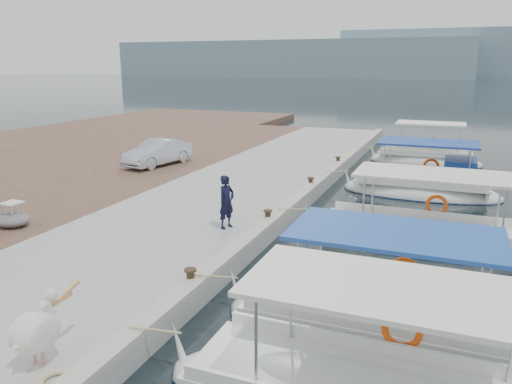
% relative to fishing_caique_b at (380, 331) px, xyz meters
% --- Properties ---
extents(ground, '(400.00, 400.00, 0.00)m').
position_rel_fishing_caique_b_xyz_m(ground, '(-3.85, 3.39, -0.12)').
color(ground, black).
rests_on(ground, ground).
extents(concrete_quay, '(6.00, 40.00, 0.50)m').
position_rel_fishing_caique_b_xyz_m(concrete_quay, '(-6.85, 8.39, 0.13)').
color(concrete_quay, '#969792').
rests_on(concrete_quay, ground).
extents(quay_curb, '(0.44, 40.00, 0.12)m').
position_rel_fishing_caique_b_xyz_m(quay_curb, '(-4.07, 8.39, 0.44)').
color(quay_curb, '#ACA498').
rests_on(quay_curb, concrete_quay).
extents(cobblestone_strip, '(4.00, 40.00, 0.50)m').
position_rel_fishing_caique_b_xyz_m(cobblestone_strip, '(-11.85, 8.39, 0.13)').
color(cobblestone_strip, '#50342A').
rests_on(cobblestone_strip, ground).
extents(fishing_caique_b, '(6.53, 2.32, 2.83)m').
position_rel_fishing_caique_b_xyz_m(fishing_caique_b, '(0.00, 0.00, 0.00)').
color(fishing_caique_b, silver).
rests_on(fishing_caique_b, ground).
extents(fishing_caique_c, '(7.39, 2.35, 2.83)m').
position_rel_fishing_caique_b_xyz_m(fishing_caique_c, '(0.43, 5.71, -0.00)').
color(fishing_caique_c, silver).
rests_on(fishing_caique_c, ground).
extents(fishing_caique_d, '(6.42, 2.54, 2.83)m').
position_rel_fishing_caique_b_xyz_m(fishing_caique_d, '(0.05, 12.00, 0.07)').
color(fishing_caique_d, silver).
rests_on(fishing_caique_d, ground).
extents(fishing_caique_e, '(5.90, 2.15, 2.83)m').
position_rel_fishing_caique_b_xyz_m(fishing_caique_e, '(-0.31, 19.07, 0.00)').
color(fishing_caique_e, silver).
rests_on(fishing_caique_e, ground).
extents(mooring_bollards, '(0.28, 20.28, 0.33)m').
position_rel_fishing_caique_b_xyz_m(mooring_bollards, '(-4.20, 4.89, 0.57)').
color(mooring_bollards, black).
rests_on(mooring_bollards, concrete_quay).
extents(pelican, '(0.51, 1.48, 1.16)m').
position_rel_fishing_caique_b_xyz_m(pelican, '(-4.97, -3.78, 0.97)').
color(pelican, tan).
rests_on(pelican, concrete_quay).
extents(fisherman, '(0.55, 0.68, 1.61)m').
position_rel_fishing_caique_b_xyz_m(fisherman, '(-5.08, 3.72, 1.18)').
color(fisherman, black).
rests_on(fisherman, concrete_quay).
extents(parked_car, '(2.02, 3.94, 1.24)m').
position_rel_fishing_caique_b_xyz_m(parked_car, '(-12.23, 11.19, 0.99)').
color(parked_car, silver).
rests_on(parked_car, cobblestone_strip).
extents(tarp_bundle, '(1.10, 0.90, 0.40)m').
position_rel_fishing_caique_b_xyz_m(tarp_bundle, '(-11.20, 1.44, 0.58)').
color(tarp_bundle, slate).
rests_on(tarp_bundle, cobblestone_strip).
extents(folding_table, '(0.55, 0.55, 0.73)m').
position_rel_fishing_caique_b_xyz_m(folding_table, '(-11.21, 1.52, 0.90)').
color(folding_table, silver).
rests_on(folding_table, cobblestone_strip).
extents(rope_coil, '(0.54, 0.54, 0.10)m').
position_rel_fishing_caique_b_xyz_m(rope_coil, '(-4.35, -4.11, 0.43)').
color(rope_coil, '#C6B284').
rests_on(rope_coil, concrete_quay).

